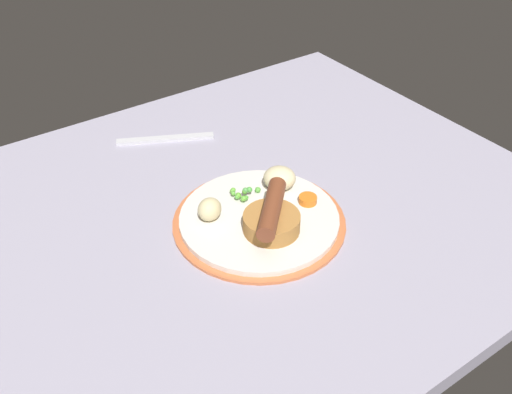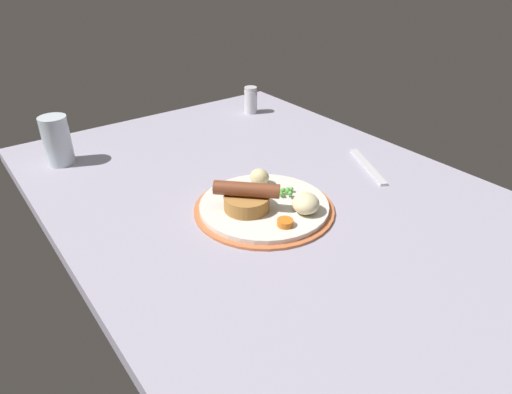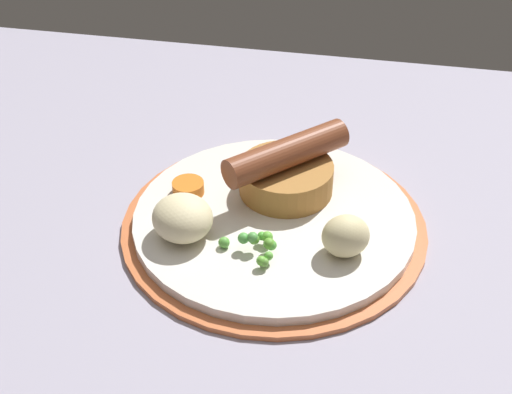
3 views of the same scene
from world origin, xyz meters
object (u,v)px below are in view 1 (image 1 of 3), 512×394
(dinner_plate, at_px, (259,220))
(pea_pile, at_px, (243,192))
(sausage_pudding, at_px, (272,218))
(potato_chunk_2, at_px, (280,178))
(fork, at_px, (165,139))
(carrot_slice_1, at_px, (308,200))
(potato_chunk_1, at_px, (210,209))

(dinner_plate, relative_size, pea_pile, 5.50)
(sausage_pudding, relative_size, potato_chunk_2, 1.99)
(sausage_pudding, relative_size, fork, 0.58)
(sausage_pudding, height_order, potato_chunk_2, sausage_pudding)
(carrot_slice_1, bearing_deg, fork, 105.57)
(carrot_slice_1, relative_size, fork, 0.16)
(potato_chunk_2, distance_m, carrot_slice_1, 0.06)
(sausage_pudding, xyz_separation_m, pea_pile, (0.01, 0.09, -0.01))
(sausage_pudding, bearing_deg, pea_pile, 38.57)
(sausage_pudding, relative_size, potato_chunk_1, 2.67)
(sausage_pudding, distance_m, fork, 0.34)
(dinner_plate, distance_m, sausage_pudding, 0.05)
(fork, bearing_deg, carrot_slice_1, -47.86)
(sausage_pudding, relative_size, carrot_slice_1, 3.63)
(dinner_plate, relative_size, fork, 1.47)
(fork, bearing_deg, potato_chunk_1, -76.12)
(potato_chunk_2, relative_size, fork, 0.29)
(sausage_pudding, xyz_separation_m, potato_chunk_1, (-0.06, 0.07, -0.00))
(potato_chunk_2, distance_m, fork, 0.27)
(pea_pile, bearing_deg, fork, 92.64)
(sausage_pudding, height_order, carrot_slice_1, sausage_pudding)
(sausage_pudding, bearing_deg, potato_chunk_2, 1.58)
(pea_pile, bearing_deg, potato_chunk_1, -167.26)
(dinner_plate, distance_m, carrot_slice_1, 0.08)
(carrot_slice_1, xyz_separation_m, fork, (-0.09, 0.31, -0.02))
(potato_chunk_2, bearing_deg, dinner_plate, -148.92)
(carrot_slice_1, bearing_deg, potato_chunk_1, 159.76)
(fork, bearing_deg, dinner_plate, -62.28)
(pea_pile, bearing_deg, sausage_pudding, -95.84)
(dinner_plate, xyz_separation_m, pea_pile, (0.01, 0.05, 0.02))
(pea_pile, relative_size, potato_chunk_2, 0.92)
(carrot_slice_1, bearing_deg, dinner_plate, 168.66)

